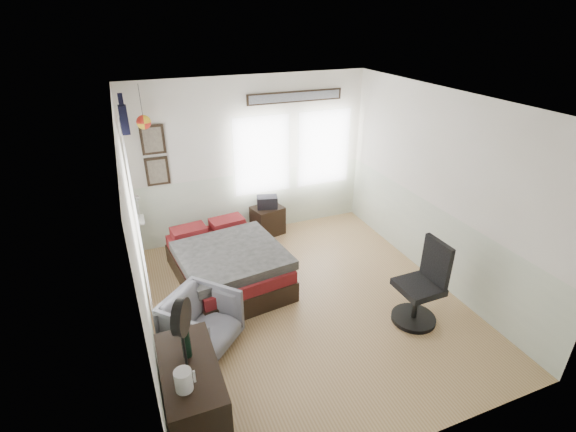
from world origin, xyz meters
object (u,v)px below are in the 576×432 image
at_px(armchair, 202,322).
at_px(task_chair, 422,290).
at_px(bed, 227,263).
at_px(dresser, 194,402).
at_px(nightstand, 268,220).

bearing_deg(armchair, task_chair, -55.49).
bearing_deg(bed, dresser, -118.05).
distance_m(armchair, nightstand, 2.84).
bearing_deg(task_chair, armchair, 166.90).
bearing_deg(bed, nightstand, 41.37).
height_order(bed, task_chair, task_chair).
distance_m(bed, nightstand, 1.55).
distance_m(dresser, armchair, 1.21).
xyz_separation_m(armchair, nightstand, (1.62, 2.33, -0.09)).
height_order(dresser, nightstand, dresser).
relative_size(dresser, armchair, 1.34).
xyz_separation_m(armchair, task_chair, (2.65, -0.56, 0.11)).
height_order(bed, dresser, dresser).
bearing_deg(nightstand, armchair, -138.47).
bearing_deg(armchair, bed, 19.40).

